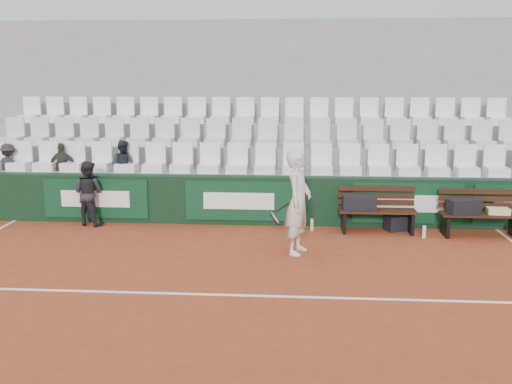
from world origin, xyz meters
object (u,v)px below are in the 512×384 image
at_px(sports_bag_ground, 398,223).
at_px(spectator_a, 7,146).
at_px(sports_bag_left, 359,203).
at_px(tennis_player, 298,202).
at_px(water_bottle_far, 424,232).
at_px(spectator_b, 61,146).
at_px(sports_bag_right, 464,206).
at_px(bench_right, 480,225).
at_px(ball_kid, 88,193).
at_px(water_bottle_near, 312,225).
at_px(bench_left, 377,221).
at_px(spectator_c, 122,145).

height_order(sports_bag_ground, spectator_a, spectator_a).
distance_m(sports_bag_left, tennis_player, 1.93).
relative_size(water_bottle_far, spectator_b, 0.23).
bearing_deg(spectator_a, sports_bag_right, 178.83).
height_order(water_bottle_far, spectator_a, spectator_a).
distance_m(bench_right, ball_kid, 7.81).
height_order(sports_bag_ground, water_bottle_near, sports_bag_ground).
bearing_deg(spectator_a, tennis_player, 164.86).
distance_m(bench_left, spectator_a, 8.10).
bearing_deg(spectator_b, water_bottle_far, 161.13).
height_order(water_bottle_near, spectator_a, spectator_a).
height_order(sports_bag_left, spectator_c, spectator_c).
xyz_separation_m(sports_bag_left, sports_bag_ground, (0.80, 0.16, -0.44)).
bearing_deg(bench_left, spectator_c, 169.55).
bearing_deg(bench_left, spectator_b, 171.61).
height_order(spectator_b, spectator_c, spectator_c).
height_order(bench_left, water_bottle_far, bench_left).
distance_m(sports_bag_left, spectator_b, 6.50).
height_order(sports_bag_right, tennis_player, tennis_player).
xyz_separation_m(sports_bag_left, sports_bag_right, (1.96, -0.20, 0.00)).
relative_size(water_bottle_near, spectator_a, 0.24).
relative_size(sports_bag_left, tennis_player, 0.36).
xyz_separation_m(bench_left, water_bottle_far, (0.84, -0.37, -0.11)).
bearing_deg(ball_kid, sports_bag_left, -165.01).
xyz_separation_m(spectator_a, spectator_c, (2.57, 0.00, 0.05)).
xyz_separation_m(sports_bag_right, spectator_a, (-9.54, 1.18, 0.92)).
bearing_deg(sports_bag_right, ball_kid, 177.34).
height_order(bench_right, spectator_b, spectator_b).
distance_m(bench_right, water_bottle_far, 1.12).
bearing_deg(tennis_player, bench_left, 43.04).
xyz_separation_m(sports_bag_ground, spectator_c, (-5.81, 0.81, 1.41)).
relative_size(bench_left, sports_bag_left, 2.30).
height_order(sports_bag_ground, water_bottle_far, sports_bag_ground).
xyz_separation_m(sports_bag_right, tennis_player, (-3.16, -1.27, 0.31)).
bearing_deg(ball_kid, spectator_c, -104.04).
bearing_deg(sports_bag_ground, spectator_c, 172.02).
relative_size(water_bottle_near, spectator_c, 0.22).
bearing_deg(bench_left, sports_bag_ground, 21.64).
height_order(sports_bag_left, sports_bag_ground, sports_bag_left).
bearing_deg(water_bottle_near, ball_kid, 178.10).
xyz_separation_m(water_bottle_near, tennis_player, (-0.29, -1.46, 0.78)).
height_order(sports_bag_right, spectator_c, spectator_c).
bearing_deg(water_bottle_near, sports_bag_left, 0.55).
height_order(sports_bag_left, tennis_player, tennis_player).
height_order(sports_bag_left, spectator_b, spectator_b).
bearing_deg(water_bottle_near, sports_bag_ground, 5.72).
bearing_deg(spectator_a, water_bottle_far, 177.05).
distance_m(sports_bag_right, spectator_a, 9.66).
bearing_deg(water_bottle_near, bench_left, -0.16).
height_order(bench_left, spectator_c, spectator_c).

